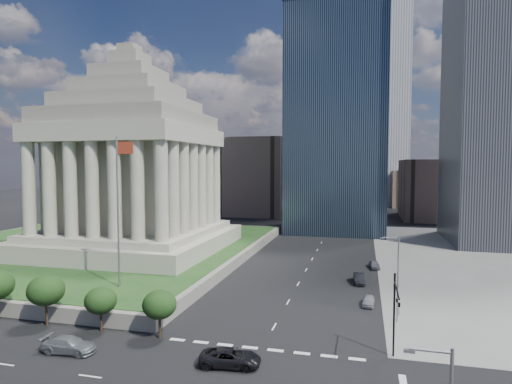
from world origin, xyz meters
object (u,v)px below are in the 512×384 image
(war_memorial, at_px, (131,148))
(flagpole, at_px, (119,203))
(pickup_truck, at_px, (230,358))
(parked_sedan_mid, at_px, (359,279))
(parked_sedan_near, at_px, (368,301))
(street_lamp_north, at_px, (396,274))
(parked_sedan_far, at_px, (374,265))
(suv_grey, at_px, (69,345))
(traffic_signal_ne, at_px, (396,308))

(war_memorial, distance_m, flagpole, 28.16)
(pickup_truck, relative_size, parked_sedan_mid, 1.24)
(flagpole, relative_size, pickup_truck, 3.60)
(war_memorial, distance_m, parked_sedan_near, 52.10)
(war_memorial, distance_m, street_lamp_north, 54.92)
(parked_sedan_mid, bearing_deg, war_memorial, 165.30)
(street_lamp_north, bearing_deg, parked_sedan_far, 94.02)
(street_lamp_north, distance_m, parked_sedan_far, 26.56)
(street_lamp_north, relative_size, pickup_truck, 1.80)
(street_lamp_north, relative_size, parked_sedan_near, 2.76)
(flagpole, distance_m, suv_grey, 20.14)
(street_lamp_north, relative_size, parked_sedan_mid, 2.24)
(pickup_truck, distance_m, parked_sedan_near, 23.76)
(traffic_signal_ne, bearing_deg, parked_sedan_near, 97.49)
(suv_grey, height_order, parked_sedan_mid, suv_grey)
(street_lamp_north, distance_m, parked_sedan_mid, 16.91)
(flagpole, height_order, parked_sedan_near, flagpole)
(pickup_truck, bearing_deg, flagpole, 47.04)
(traffic_signal_ne, distance_m, suv_grey, 31.14)
(pickup_truck, relative_size, suv_grey, 1.05)
(suv_grey, relative_size, parked_sedan_mid, 1.19)
(war_memorial, xyz_separation_m, suv_grey, (16.11, -39.41, -20.63))
(pickup_truck, bearing_deg, street_lamp_north, -52.55)
(parked_sedan_near, relative_size, parked_sedan_mid, 0.81)
(suv_grey, xyz_separation_m, parked_sedan_far, (29.39, 42.44, -0.08))
(flagpole, xyz_separation_m, parked_sedan_mid, (30.83, 16.59, -12.38))
(pickup_truck, bearing_deg, parked_sedan_mid, -26.99)
(war_memorial, height_order, parked_sedan_near, war_memorial)
(parked_sedan_far, bearing_deg, parked_sedan_near, -99.27)
(war_memorial, bearing_deg, parked_sedan_far, 3.80)
(suv_grey, bearing_deg, pickup_truck, -89.19)
(parked_sedan_near, bearing_deg, parked_sedan_far, 91.32)
(flagpole, xyz_separation_m, street_lamp_north, (35.16, 1.00, -7.45))
(parked_sedan_near, bearing_deg, parked_sedan_mid, 101.82)
(flagpole, bearing_deg, pickup_truck, -35.44)
(flagpole, relative_size, parked_sedan_far, 4.96)
(traffic_signal_ne, relative_size, parked_sedan_near, 2.21)
(flagpole, distance_m, pickup_truck, 27.42)
(war_memorial, relative_size, parked_sedan_mid, 8.73)
(street_lamp_north, xyz_separation_m, suv_grey, (-31.22, -16.41, -4.89))
(traffic_signal_ne, bearing_deg, suv_grey, -170.46)
(pickup_truck, height_order, parked_sedan_mid, pickup_truck)
(traffic_signal_ne, distance_m, street_lamp_north, 11.34)
(pickup_truck, relative_size, parked_sedan_near, 1.53)
(war_memorial, xyz_separation_m, traffic_signal_ne, (46.50, -34.30, -16.15))
(suv_grey, height_order, parked_sedan_near, suv_grey)
(flagpole, xyz_separation_m, parked_sedan_far, (33.33, 27.02, -12.43))
(war_memorial, bearing_deg, parked_sedan_mid, -9.78)
(street_lamp_north, xyz_separation_m, parked_sedan_mid, (-4.33, 15.59, -4.93))
(pickup_truck, bearing_deg, war_memorial, 32.54)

